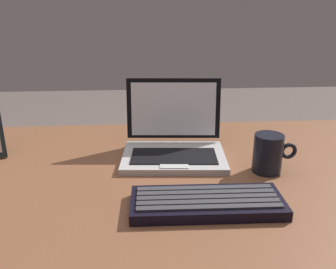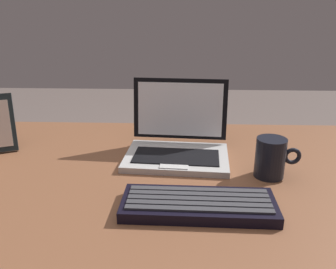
# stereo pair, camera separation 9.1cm
# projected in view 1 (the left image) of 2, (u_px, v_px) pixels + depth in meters

# --- Properties ---
(desk) EXTENTS (1.54, 0.77, 0.71)m
(desk) POSITION_uv_depth(u_px,v_px,m) (149.00, 193.00, 0.92)
(desk) COLOR brown
(desk) RESTS_ON ground
(laptop_front) EXTENTS (0.29, 0.24, 0.20)m
(laptop_front) POSITION_uv_depth(u_px,v_px,m) (175.00, 142.00, 0.98)
(laptop_front) COLOR #B6B6B4
(laptop_front) RESTS_ON desk
(external_keyboard) EXTENTS (0.32, 0.13, 0.03)m
(external_keyboard) POSITION_uv_depth(u_px,v_px,m) (209.00, 202.00, 0.74)
(external_keyboard) COLOR black
(external_keyboard) RESTS_ON desk
(coffee_mug) EXTENTS (0.11, 0.07, 0.10)m
(coffee_mug) POSITION_uv_depth(u_px,v_px,m) (270.00, 153.00, 0.89)
(coffee_mug) COLOR black
(coffee_mug) RESTS_ON desk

